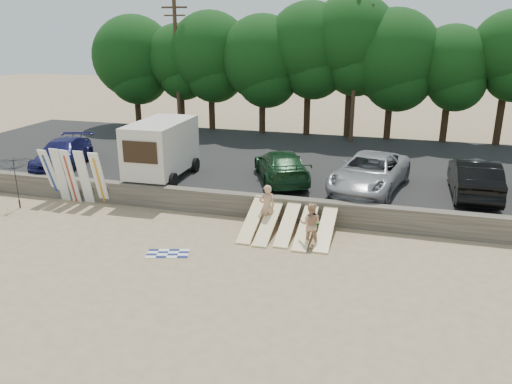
{
  "coord_description": "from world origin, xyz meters",
  "views": [
    {
      "loc": [
        4.7,
        -16.25,
        7.72
      ],
      "look_at": [
        -0.73,
        3.0,
        1.12
      ],
      "focal_mm": 35.0,
      "sensor_mm": 36.0,
      "label": 1
    }
  ],
  "objects_px": {
    "car_1": "(281,166)",
    "car_2": "(370,172)",
    "cooler": "(319,226)",
    "beach_umbrella": "(15,183)",
    "box_trailer": "(161,147)",
    "car_3": "(474,178)",
    "car_0": "(62,154)",
    "beachgoer_a": "(267,206)",
    "beachgoer_b": "(310,224)"
  },
  "relations": [
    {
      "from": "car_1",
      "to": "car_3",
      "type": "relative_size",
      "value": 1.0
    },
    {
      "from": "cooler",
      "to": "beachgoer_b",
      "type": "bearing_deg",
      "value": -80.68
    },
    {
      "from": "car_0",
      "to": "car_2",
      "type": "bearing_deg",
      "value": -12.53
    },
    {
      "from": "box_trailer",
      "to": "beach_umbrella",
      "type": "height_order",
      "value": "box_trailer"
    },
    {
      "from": "cooler",
      "to": "car_2",
      "type": "bearing_deg",
      "value": 78.3
    },
    {
      "from": "car_1",
      "to": "beach_umbrella",
      "type": "xyz_separation_m",
      "value": [
        -10.9,
        -5.12,
        -0.25
      ]
    },
    {
      "from": "car_0",
      "to": "box_trailer",
      "type": "bearing_deg",
      "value": -17.9
    },
    {
      "from": "beach_umbrella",
      "to": "cooler",
      "type": "bearing_deg",
      "value": 5.06
    },
    {
      "from": "car_1",
      "to": "car_3",
      "type": "height_order",
      "value": "car_3"
    },
    {
      "from": "beachgoer_a",
      "to": "car_2",
      "type": "bearing_deg",
      "value": -161.4
    },
    {
      "from": "car_1",
      "to": "car_2",
      "type": "height_order",
      "value": "car_2"
    },
    {
      "from": "beachgoer_a",
      "to": "car_1",
      "type": "bearing_deg",
      "value": -112.96
    },
    {
      "from": "car_3",
      "to": "cooler",
      "type": "bearing_deg",
      "value": 33.26
    },
    {
      "from": "car_1",
      "to": "beach_umbrella",
      "type": "distance_m",
      "value": 12.04
    },
    {
      "from": "car_1",
      "to": "beachgoer_a",
      "type": "bearing_deg",
      "value": 71.71
    },
    {
      "from": "beachgoer_a",
      "to": "beach_umbrella",
      "type": "relative_size",
      "value": 0.69
    },
    {
      "from": "car_1",
      "to": "car_3",
      "type": "xyz_separation_m",
      "value": [
        8.58,
        0.03,
        0.1
      ]
    },
    {
      "from": "car_3",
      "to": "beachgoer_a",
      "type": "bearing_deg",
      "value": 27.96
    },
    {
      "from": "beach_umbrella",
      "to": "car_1",
      "type": "bearing_deg",
      "value": 25.19
    },
    {
      "from": "car_1",
      "to": "cooler",
      "type": "xyz_separation_m",
      "value": [
        2.47,
        -3.94,
        -1.28
      ]
    },
    {
      "from": "beach_umbrella",
      "to": "beachgoer_a",
      "type": "bearing_deg",
      "value": 4.34
    },
    {
      "from": "car_0",
      "to": "beachgoer_a",
      "type": "xyz_separation_m",
      "value": [
        12.02,
        -3.55,
        -0.52
      ]
    },
    {
      "from": "beachgoer_b",
      "to": "beach_umbrella",
      "type": "distance_m",
      "value": 13.28
    },
    {
      "from": "car_0",
      "to": "car_3",
      "type": "bearing_deg",
      "value": -12.15
    },
    {
      "from": "car_1",
      "to": "car_2",
      "type": "distance_m",
      "value": 4.17
    },
    {
      "from": "car_1",
      "to": "beach_umbrella",
      "type": "relative_size",
      "value": 1.93
    },
    {
      "from": "car_1",
      "to": "beach_umbrella",
      "type": "height_order",
      "value": "beach_umbrella"
    },
    {
      "from": "car_3",
      "to": "cooler",
      "type": "height_order",
      "value": "car_3"
    },
    {
      "from": "car_2",
      "to": "beachgoer_b",
      "type": "xyz_separation_m",
      "value": [
        -1.78,
        -5.22,
        -0.68
      ]
    },
    {
      "from": "box_trailer",
      "to": "car_0",
      "type": "xyz_separation_m",
      "value": [
        -5.93,
        0.38,
        -0.84
      ]
    },
    {
      "from": "car_1",
      "to": "beachgoer_a",
      "type": "height_order",
      "value": "car_1"
    },
    {
      "from": "car_1",
      "to": "car_2",
      "type": "relative_size",
      "value": 0.88
    },
    {
      "from": "box_trailer",
      "to": "beach_umbrella",
      "type": "bearing_deg",
      "value": -143.47
    },
    {
      "from": "box_trailer",
      "to": "car_3",
      "type": "relative_size",
      "value": 0.87
    },
    {
      "from": "car_0",
      "to": "beachgoer_b",
      "type": "distance_m",
      "value": 14.79
    },
    {
      "from": "car_2",
      "to": "car_3",
      "type": "relative_size",
      "value": 1.13
    },
    {
      "from": "car_0",
      "to": "beach_umbrella",
      "type": "relative_size",
      "value": 1.89
    },
    {
      "from": "beachgoer_a",
      "to": "cooler",
      "type": "height_order",
      "value": "beachgoer_a"
    },
    {
      "from": "car_2",
      "to": "cooler",
      "type": "bearing_deg",
      "value": -102.47
    },
    {
      "from": "car_2",
      "to": "beachgoer_b",
      "type": "height_order",
      "value": "car_2"
    },
    {
      "from": "car_3",
      "to": "beach_umbrella",
      "type": "bearing_deg",
      "value": 15.07
    },
    {
      "from": "box_trailer",
      "to": "car_3",
      "type": "distance_m",
      "value": 14.33
    },
    {
      "from": "beachgoer_a",
      "to": "car_3",
      "type": "bearing_deg",
      "value": 179.32
    },
    {
      "from": "car_3",
      "to": "cooler",
      "type": "distance_m",
      "value": 7.42
    },
    {
      "from": "cooler",
      "to": "beach_umbrella",
      "type": "xyz_separation_m",
      "value": [
        -13.37,
        -1.18,
        1.02
      ]
    },
    {
      "from": "car_2",
      "to": "beachgoer_a",
      "type": "distance_m",
      "value": 5.54
    },
    {
      "from": "beachgoer_b",
      "to": "car_0",
      "type": "bearing_deg",
      "value": -21.94
    },
    {
      "from": "box_trailer",
      "to": "car_0",
      "type": "relative_size",
      "value": 0.9
    },
    {
      "from": "cooler",
      "to": "beach_umbrella",
      "type": "height_order",
      "value": "beach_umbrella"
    },
    {
      "from": "beachgoer_a",
      "to": "beachgoer_b",
      "type": "xyz_separation_m",
      "value": [
        1.97,
        -1.19,
        -0.08
      ]
    }
  ]
}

